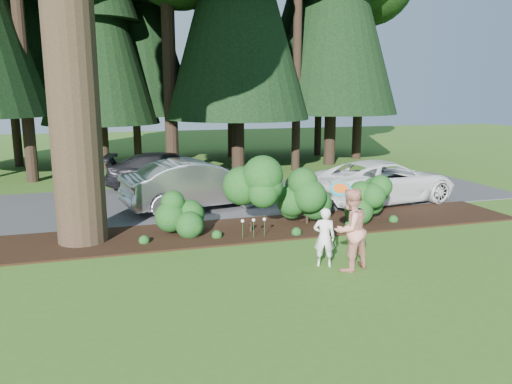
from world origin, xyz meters
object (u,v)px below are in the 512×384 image
(car_dark_suv, at_px, (170,171))
(adult, at_px, (350,230))
(child, at_px, (324,237))
(car_silver_wagon, at_px, (198,184))
(frisbee, at_px, (341,189))
(car_white_suv, at_px, (384,181))

(car_dark_suv, relative_size, adult, 2.72)
(car_dark_suv, height_order, child, car_dark_suv)
(car_silver_wagon, bearing_deg, child, -176.74)
(car_silver_wagon, bearing_deg, car_dark_suv, -3.65)
(frisbee, bearing_deg, adult, -72.77)
(frisbee, bearing_deg, car_silver_wagon, 107.52)
(car_silver_wagon, height_order, car_dark_suv, car_silver_wagon)
(car_white_suv, xyz_separation_m, frisbee, (-4.38, -5.41, 0.99))
(car_white_suv, distance_m, child, 7.13)
(car_silver_wagon, relative_size, adult, 2.71)
(car_dark_suv, distance_m, child, 10.06)
(car_dark_suv, distance_m, adult, 10.53)
(car_silver_wagon, height_order, car_white_suv, car_silver_wagon)
(adult, bearing_deg, car_white_suv, -147.18)
(car_white_suv, relative_size, frisbee, 10.28)
(car_white_suv, distance_m, car_dark_suv, 8.20)
(car_silver_wagon, height_order, child, car_silver_wagon)
(car_white_suv, height_order, adult, adult)
(car_silver_wagon, relative_size, frisbee, 9.64)
(adult, bearing_deg, frisbee, -93.23)
(car_dark_suv, bearing_deg, adult, -154.06)
(car_white_suv, xyz_separation_m, car_dark_suv, (-6.87, 4.47, -0.01))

